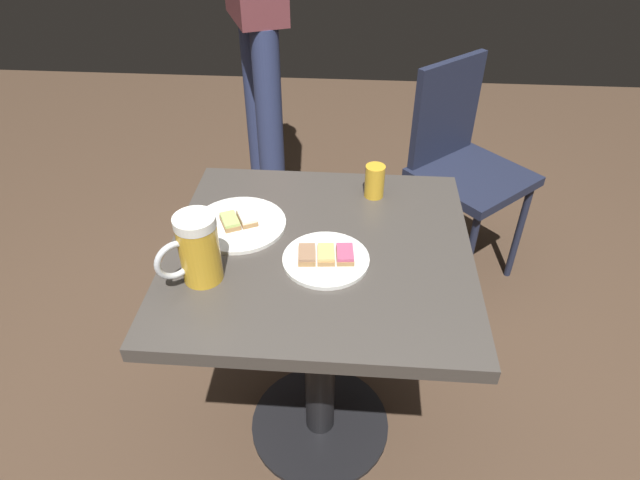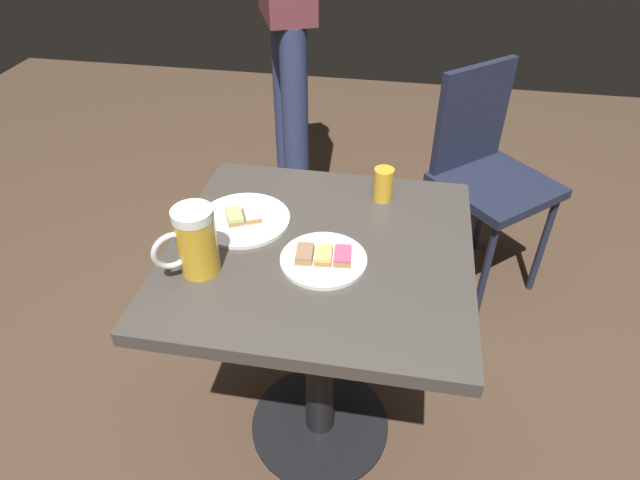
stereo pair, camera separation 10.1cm
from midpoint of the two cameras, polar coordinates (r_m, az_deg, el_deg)
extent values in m
plane|color=#4C3828|center=(1.84, -1.66, -19.05)|extent=(6.00, 6.00, 0.00)
cylinder|color=black|center=(1.84, -1.66, -18.92)|extent=(0.44, 0.44, 0.01)
cylinder|color=black|center=(1.55, -1.90, -11.57)|extent=(0.09, 0.09, 0.71)
cube|color=#423D38|center=(1.30, -2.22, -1.39)|extent=(0.70, 0.73, 0.04)
cylinder|color=white|center=(1.25, -1.69, -2.14)|extent=(0.20, 0.20, 0.01)
cube|color=#9E7547|center=(1.24, -3.73, -1.77)|extent=(0.07, 0.05, 0.01)
cube|color=#997051|center=(1.23, -3.75, -1.41)|extent=(0.06, 0.04, 0.01)
cube|color=#9E7547|center=(1.24, -1.70, -1.75)|extent=(0.07, 0.05, 0.01)
cube|color=#E5B266|center=(1.23, -1.70, -1.39)|extent=(0.06, 0.04, 0.01)
cube|color=#9E7547|center=(1.24, 0.34, -1.74)|extent=(0.07, 0.05, 0.01)
cube|color=#BC4C70|center=(1.23, 0.34, -1.38)|extent=(0.06, 0.04, 0.01)
cylinder|color=white|center=(1.38, -10.67, 1.60)|extent=(0.24, 0.24, 0.01)
cube|color=#9E7547|center=(1.37, -11.60, 1.77)|extent=(0.08, 0.07, 0.01)
cube|color=#ADC66B|center=(1.36, -11.65, 2.11)|extent=(0.07, 0.06, 0.01)
cube|color=#9E7547|center=(1.37, -9.84, 2.18)|extent=(0.08, 0.07, 0.01)
cube|color=white|center=(1.37, -9.88, 2.52)|extent=(0.07, 0.06, 0.01)
cylinder|color=gold|center=(1.20, -15.01, -1.36)|extent=(0.09, 0.09, 0.14)
cylinder|color=white|center=(1.15, -15.66, 1.82)|extent=(0.09, 0.09, 0.02)
torus|color=silver|center=(1.18, -17.50, -2.13)|extent=(0.07, 0.08, 0.09)
cylinder|color=gold|center=(1.45, 3.84, 6.20)|extent=(0.05, 0.05, 0.09)
cylinder|color=#1E2338|center=(2.09, 14.08, -2.50)|extent=(0.03, 0.03, 0.46)
cylinder|color=#1E2338|center=(2.31, 19.18, 0.74)|extent=(0.03, 0.03, 0.46)
cylinder|color=#1E2338|center=(2.25, 7.95, 1.59)|extent=(0.03, 0.03, 0.46)
cylinder|color=#1E2338|center=(2.46, 13.27, 4.29)|extent=(0.03, 0.03, 0.46)
cube|color=#1E2338|center=(2.14, 14.60, 6.45)|extent=(0.54, 0.54, 0.04)
cube|color=#1E2338|center=(2.13, 11.96, 13.29)|extent=(0.25, 0.27, 0.39)
cylinder|color=navy|center=(2.34, -6.50, 10.30)|extent=(0.11, 0.11, 0.95)
cylinder|color=navy|center=(2.53, -7.68, 12.45)|extent=(0.11, 0.11, 0.95)
camera|label=1|loc=(0.05, -92.26, -1.75)|focal=30.14mm
camera|label=2|loc=(0.05, 87.74, 1.75)|focal=30.14mm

